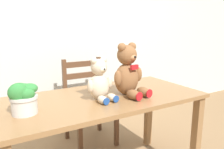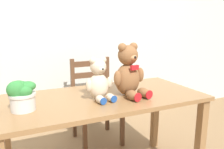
% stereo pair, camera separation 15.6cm
% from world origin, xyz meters
% --- Properties ---
extents(wall_back, '(8.00, 0.04, 2.60)m').
position_xyz_m(wall_back, '(0.00, 1.54, 1.30)').
color(wall_back, silver).
rests_on(wall_back, ground_plane).
extents(dining_table, '(1.48, 0.70, 0.73)m').
position_xyz_m(dining_table, '(0.00, 0.35, 0.62)').
color(dining_table, olive).
rests_on(dining_table, ground_plane).
extents(wooden_chair_behind, '(0.45, 0.44, 0.90)m').
position_xyz_m(wooden_chair_behind, '(0.18, 1.05, 0.47)').
color(wooden_chair_behind, brown).
rests_on(wooden_chair_behind, ground_plane).
extents(teddy_bear_left, '(0.21, 0.22, 0.30)m').
position_xyz_m(teddy_bear_left, '(-0.05, 0.30, 0.86)').
color(teddy_bear_left, beige).
rests_on(teddy_bear_left, dining_table).
extents(teddy_bear_right, '(0.27, 0.29, 0.39)m').
position_xyz_m(teddy_bear_right, '(0.18, 0.30, 0.90)').
color(teddy_bear_right, brown).
rests_on(teddy_bear_right, dining_table).
extents(potted_plant, '(0.17, 0.16, 0.19)m').
position_xyz_m(potted_plant, '(-0.56, 0.29, 0.83)').
color(potted_plant, beige).
rests_on(potted_plant, dining_table).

